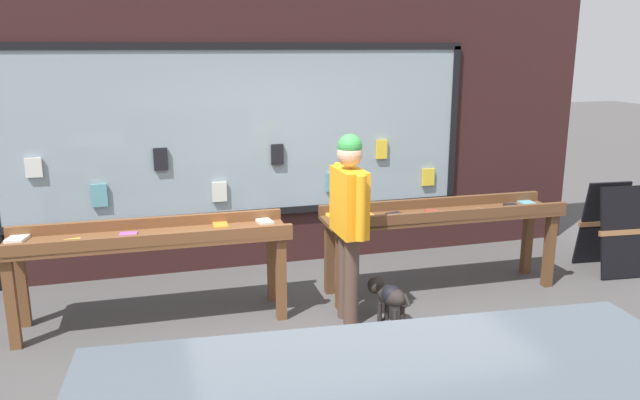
{
  "coord_description": "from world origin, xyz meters",
  "views": [
    {
      "loc": [
        -1.48,
        -4.62,
        2.53
      ],
      "look_at": [
        0.08,
        0.81,
        1.12
      ],
      "focal_mm": 35.0,
      "sensor_mm": 36.0,
      "label": 1
    }
  ],
  "objects_px": {
    "display_table_right": "(442,221)",
    "sandwich_board_sign": "(612,228)",
    "display_table_left": "(150,245)",
    "small_dog": "(389,295)",
    "person_browsing": "(349,213)"
  },
  "relations": [
    {
      "from": "display_table_left",
      "to": "display_table_right",
      "type": "distance_m",
      "value": 2.93
    },
    {
      "from": "small_dog",
      "to": "display_table_left",
      "type": "bearing_deg",
      "value": 52.24
    },
    {
      "from": "sandwich_board_sign",
      "to": "display_table_right",
      "type": "bearing_deg",
      "value": -175.13
    },
    {
      "from": "display_table_left",
      "to": "sandwich_board_sign",
      "type": "bearing_deg",
      "value": -0.1
    },
    {
      "from": "person_browsing",
      "to": "sandwich_board_sign",
      "type": "height_order",
      "value": "person_browsing"
    },
    {
      "from": "display_table_left",
      "to": "small_dog",
      "type": "bearing_deg",
      "value": -16.74
    },
    {
      "from": "display_table_left",
      "to": "person_browsing",
      "type": "distance_m",
      "value": 1.84
    },
    {
      "from": "person_browsing",
      "to": "sandwich_board_sign",
      "type": "bearing_deg",
      "value": -82.99
    },
    {
      "from": "display_table_right",
      "to": "small_dog",
      "type": "xyz_separation_m",
      "value": [
        -0.84,
        -0.63,
        -0.47
      ]
    },
    {
      "from": "display_table_right",
      "to": "sandwich_board_sign",
      "type": "distance_m",
      "value": 2.15
    },
    {
      "from": "display_table_left",
      "to": "person_browsing",
      "type": "bearing_deg",
      "value": -14.99
    },
    {
      "from": "display_table_left",
      "to": "display_table_right",
      "type": "height_order",
      "value": "display_table_left"
    },
    {
      "from": "display_table_right",
      "to": "sandwich_board_sign",
      "type": "relative_size",
      "value": 2.49
    },
    {
      "from": "sandwich_board_sign",
      "to": "person_browsing",
      "type": "bearing_deg",
      "value": -167.02
    },
    {
      "from": "display_table_left",
      "to": "sandwich_board_sign",
      "type": "relative_size",
      "value": 2.5
    }
  ]
}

